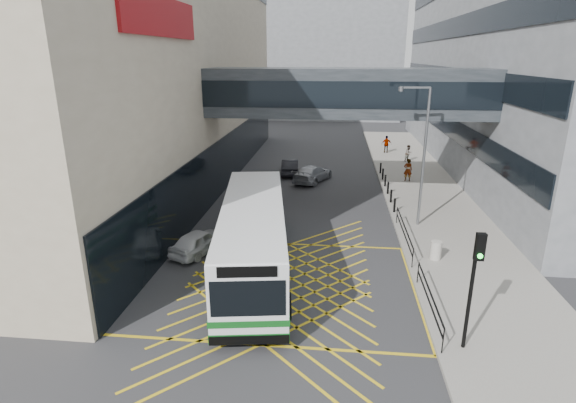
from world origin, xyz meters
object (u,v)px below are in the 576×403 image
(litter_bin, at_px, (436,250))
(car_silver, at_px, (312,173))
(car_white, at_px, (199,241))
(pedestrian_c, at_px, (386,144))
(pedestrian_b, at_px, (408,153))
(traffic_light, at_px, (474,275))
(bus, at_px, (253,236))
(pedestrian_a, at_px, (408,170))
(car_dark, at_px, (290,167))
(street_lamp, at_px, (421,149))

(litter_bin, bearing_deg, car_silver, 115.67)
(car_white, distance_m, pedestrian_c, 28.47)
(pedestrian_b, bearing_deg, traffic_light, -133.98)
(bus, distance_m, pedestrian_a, 19.21)
(litter_bin, bearing_deg, car_dark, 118.42)
(litter_bin, distance_m, pedestrian_b, 21.85)
(bus, distance_m, car_silver, 16.44)
(pedestrian_a, bearing_deg, traffic_light, 86.22)
(car_silver, bearing_deg, traffic_light, 128.65)
(traffic_light, distance_m, pedestrian_a, 22.08)
(litter_bin, height_order, pedestrian_b, pedestrian_b)
(car_silver, relative_size, litter_bin, 4.90)
(street_lamp, bearing_deg, pedestrian_b, 78.83)
(car_dark, xyz_separation_m, car_silver, (2.05, -2.19, 0.05))
(bus, bearing_deg, car_dark, 81.95)
(traffic_light, height_order, litter_bin, traffic_light)
(car_dark, xyz_separation_m, street_lamp, (8.68, -11.69, 4.06))
(bus, height_order, street_lamp, street_lamp)
(pedestrian_a, bearing_deg, pedestrian_c, -87.61)
(car_white, height_order, car_silver, car_silver)
(car_white, relative_size, pedestrian_a, 2.19)
(bus, bearing_deg, street_lamp, 30.08)
(car_white, height_order, litter_bin, car_white)
(litter_bin, bearing_deg, pedestrian_a, 87.16)
(car_white, xyz_separation_m, pedestrian_b, (13.76, 21.90, 0.31))
(car_dark, relative_size, pedestrian_a, 2.31)
(car_dark, bearing_deg, pedestrian_c, -139.13)
(street_lamp, distance_m, pedestrian_b, 17.51)
(traffic_light, distance_m, street_lamp, 12.20)
(litter_bin, bearing_deg, traffic_light, -93.73)
(car_silver, bearing_deg, car_white, 92.75)
(street_lamp, height_order, pedestrian_a, street_lamp)
(traffic_light, height_order, pedestrian_b, traffic_light)
(pedestrian_a, relative_size, pedestrian_c, 1.03)
(bus, relative_size, pedestrian_b, 7.99)
(car_white, distance_m, pedestrian_a, 19.50)
(car_white, distance_m, car_dark, 16.89)
(car_white, height_order, pedestrian_c, pedestrian_c)
(litter_bin, height_order, pedestrian_c, pedestrian_c)
(traffic_light, height_order, pedestrian_a, traffic_light)
(car_dark, bearing_deg, traffic_light, 105.14)
(litter_bin, distance_m, pedestrian_a, 14.71)
(car_white, distance_m, street_lamp, 13.34)
(pedestrian_a, distance_m, pedestrian_b, 7.17)
(pedestrian_c, bearing_deg, car_dark, 46.21)
(street_lamp, xyz_separation_m, pedestrian_c, (0.39, 20.85, -3.68))
(street_lamp, xyz_separation_m, pedestrian_b, (2.06, 16.98, -3.78))
(pedestrian_a, xyz_separation_m, pedestrian_c, (-0.58, 10.96, -0.02))
(litter_bin, bearing_deg, street_lamp, 92.89)
(street_lamp, bearing_deg, car_white, -161.42)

